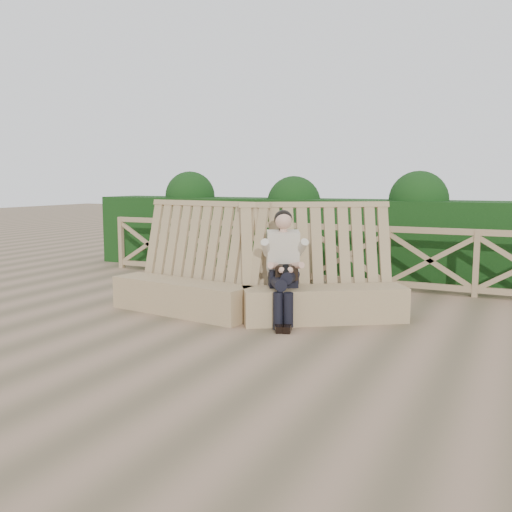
% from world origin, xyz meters
% --- Properties ---
extents(ground, '(60.00, 60.00, 0.00)m').
position_xyz_m(ground, '(0.00, 0.00, 0.00)').
color(ground, brown).
rests_on(ground, ground).
extents(bench, '(4.15, 1.84, 1.60)m').
position_xyz_m(bench, '(-0.53, 0.77, 0.40)').
color(bench, '#9A7A58').
rests_on(bench, ground).
extents(woman, '(0.66, 0.95, 1.49)m').
position_xyz_m(woman, '(0.00, 0.64, 0.79)').
color(woman, black).
rests_on(woman, ground).
extents(guardrail, '(10.10, 0.09, 1.10)m').
position_xyz_m(guardrail, '(0.00, 3.50, 0.55)').
color(guardrail, '#876C4E').
rests_on(guardrail, ground).
extents(hedge, '(12.00, 1.20, 1.50)m').
position_xyz_m(hedge, '(0.00, 4.70, 0.75)').
color(hedge, black).
rests_on(hedge, ground).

